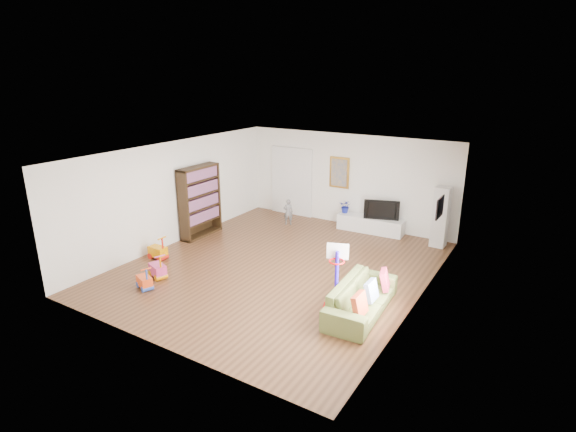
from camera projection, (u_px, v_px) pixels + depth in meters
The scene contains 25 objects.
floor at pixel (279, 267), 10.57m from camera, with size 6.50×7.50×0.00m, color brown.
ceiling at pixel (278, 153), 9.75m from camera, with size 6.50×7.50×0.00m, color white.
wall_back at pixel (347, 180), 13.20m from camera, with size 6.50×0.00×2.70m, color white.
wall_front at pixel (151, 272), 7.12m from camera, with size 6.50×0.00×2.70m, color silver.
wall_left at pixel (175, 193), 11.78m from camera, with size 0.00×7.50×2.70m, color silver.
wall_right at pixel (422, 239), 8.54m from camera, with size 0.00×7.50×2.70m, color beige.
navy_accent at pixel (442, 197), 9.53m from camera, with size 0.01×3.20×1.70m, color black.
olive_wainscot at pixel (436, 255), 9.94m from camera, with size 0.01×3.20×1.00m, color brown.
doorway at pixel (292, 182), 14.21m from camera, with size 1.45×0.06×2.10m, color white.
painting_back at pixel (339, 173), 13.23m from camera, with size 0.62×0.06×0.92m, color gold.
artwork_right at pixel (440, 207), 9.82m from camera, with size 0.04×0.56×0.46m, color #7F3F8C.
media_console at pixel (370, 224), 12.83m from camera, with size 1.89×0.47×0.44m, color silver.
tall_cabinet at pixel (441, 217), 11.61m from camera, with size 0.37×0.37×1.60m, color silver.
bookshelf at pixel (200, 201), 12.33m from camera, with size 0.35×1.35×1.97m, color #302010.
sofa at pixel (361, 298), 8.49m from camera, with size 2.09×0.82×0.61m, color olive.
basketball_hoop at pixel (336, 282), 8.27m from camera, with size 0.47×0.57×1.38m, color #C80507.
ride_on_yellow at pixel (157, 248), 10.95m from camera, with size 0.44×0.27×0.59m, color orange.
ride_on_orange at pixel (144, 277), 9.43m from camera, with size 0.39×0.24×0.52m, color #EF4817.
ride_on_pink at pixel (157, 265), 9.94m from camera, with size 0.44×0.27×0.58m, color #CF3576.
child at pixel (288, 212), 13.39m from camera, with size 0.29×0.19×0.78m, color slate.
tv at pixel (382, 209), 12.56m from camera, with size 0.97×0.13×0.56m, color black.
vase_plant at pixel (346, 206), 13.11m from camera, with size 0.35×0.31×0.39m, color navy.
pillow_left at pixel (360, 305), 7.87m from camera, with size 0.11×0.40×0.40m, color #C24123.
pillow_center at pixel (371, 291), 8.38m from camera, with size 0.10×0.38×0.38m, color silver.
pillow_right at pixel (385, 280), 8.82m from camera, with size 0.10×0.39×0.39m, color #C72B4B.
Camera 1 is at (5.25, -8.16, 4.38)m, focal length 28.00 mm.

